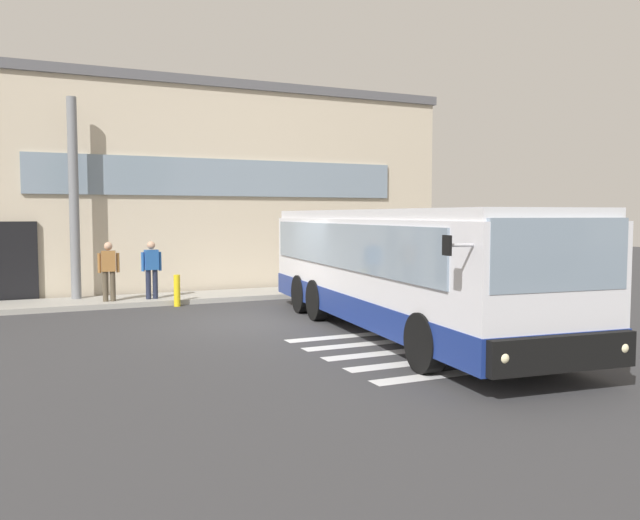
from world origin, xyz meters
TOP-DOWN VIEW (x-y plane):
  - ground_plane at (0.00, 0.00)m, footprint 80.00×90.00m
  - bay_paint_stripes at (2.00, -4.20)m, footprint 4.40×3.96m
  - terminal_building at (-0.67, 11.56)m, footprint 19.97×13.80m
  - boarding_curb at (0.00, 4.80)m, footprint 22.17×2.00m
  - entry_support_column at (-3.70, 5.40)m, footprint 0.28×0.28m
  - bus_main_foreground at (2.42, -2.45)m, footprint 4.06×10.95m
  - passenger_near_column at (-2.90, 4.36)m, footprint 0.58×0.27m
  - passenger_by_doorway at (-1.71, 4.40)m, footprint 0.59×0.25m
  - safety_bollard_yellow at (-1.15, 3.60)m, footprint 0.18×0.18m

SIDE VIEW (x-z plane):
  - ground_plane at x=0.00m, z-range -0.02..0.00m
  - bay_paint_stripes at x=2.00m, z-range 0.00..0.01m
  - boarding_curb at x=0.00m, z-range 0.00..0.15m
  - safety_bollard_yellow at x=-1.15m, z-range 0.00..0.90m
  - passenger_near_column at x=-2.90m, z-range 0.24..1.92m
  - passenger_by_doorway at x=-1.71m, z-range 0.24..1.92m
  - bus_main_foreground at x=2.42m, z-range -0.02..2.68m
  - entry_support_column at x=-3.70m, z-range 0.15..5.96m
  - terminal_building at x=-0.67m, z-range -0.01..7.00m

